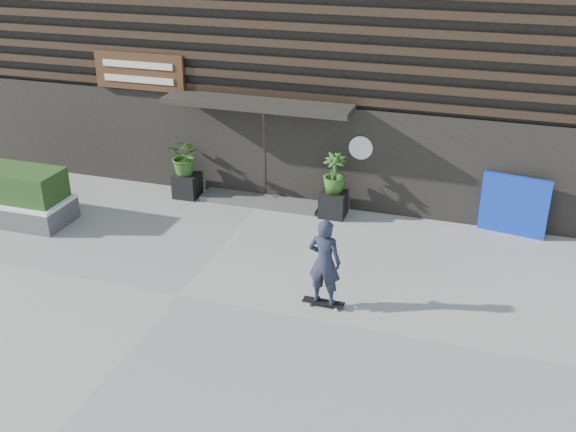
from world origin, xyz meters
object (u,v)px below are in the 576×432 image
(planter_pot_right, at_px, (333,204))
(skateboarder, at_px, (325,262))
(blue_tarp, at_px, (514,205))
(planter_pot_left, at_px, (187,185))
(raised_bed, at_px, (1,207))

(planter_pot_right, bearing_deg, skateboarder, -78.17)
(planter_pot_right, relative_size, skateboarder, 0.34)
(blue_tarp, relative_size, skateboarder, 0.83)
(planter_pot_left, height_order, planter_pot_right, same)
(planter_pot_right, xyz_separation_m, raised_bed, (-7.46, -2.47, -0.05))
(raised_bed, bearing_deg, planter_pot_left, 34.08)
(raised_bed, distance_m, blue_tarp, 11.84)
(planter_pot_left, relative_size, skateboarder, 0.34)
(planter_pot_right, xyz_separation_m, blue_tarp, (4.04, 0.30, 0.39))
(planter_pot_left, relative_size, blue_tarp, 0.41)
(planter_pot_right, distance_m, blue_tarp, 4.07)
(blue_tarp, bearing_deg, planter_pot_right, -166.35)
(skateboarder, bearing_deg, raised_bed, 170.20)
(raised_bed, relative_size, skateboarder, 1.98)
(planter_pot_right, bearing_deg, blue_tarp, 4.25)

